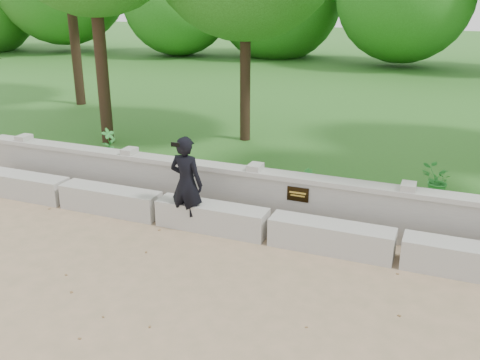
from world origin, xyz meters
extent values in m
plane|color=tan|center=(0.00, 0.00, 0.00)|extent=(80.00, 80.00, 0.00)
cube|color=#305E22|center=(0.00, 14.00, 0.12)|extent=(40.00, 22.00, 0.25)
cube|color=#B4B2AA|center=(-5.00, 1.90, 0.23)|extent=(1.90, 0.45, 0.45)
cube|color=#B4B2AA|center=(-3.00, 1.90, 0.23)|extent=(1.90, 0.45, 0.45)
cube|color=#B4B2AA|center=(-1.00, 1.90, 0.23)|extent=(1.90, 0.45, 0.45)
cube|color=#B4B2AA|center=(1.00, 1.90, 0.23)|extent=(1.90, 0.45, 0.45)
cube|color=#B4B2AA|center=(3.00, 1.90, 0.23)|extent=(1.90, 0.45, 0.45)
cube|color=#A9A7A0|center=(0.00, 2.60, 0.41)|extent=(12.50, 0.25, 0.82)
cube|color=#B4B2AA|center=(0.00, 2.60, 0.86)|extent=(12.50, 0.35, 0.08)
cube|color=black|center=(0.30, 2.46, 0.62)|extent=(0.36, 0.02, 0.24)
imported|color=black|center=(-1.40, 1.80, 0.80)|extent=(0.61, 0.43, 1.60)
cube|color=black|center=(-1.40, 1.48, 1.55)|extent=(0.14, 0.03, 0.07)
cylinder|color=#382619|center=(-8.71, 8.47, 2.46)|extent=(0.30, 0.30, 4.42)
cylinder|color=#382619|center=(-5.23, 5.02, 2.36)|extent=(0.28, 0.28, 4.21)
cylinder|color=#382619|center=(-2.22, 6.49, 2.10)|extent=(0.25, 0.25, 3.71)
imported|color=green|center=(-4.58, 4.16, 0.55)|extent=(0.34, 0.38, 0.61)
imported|color=green|center=(0.20, 3.30, 0.51)|extent=(0.32, 0.35, 0.52)
imported|color=green|center=(2.37, 4.23, 0.54)|extent=(0.66, 0.63, 0.58)
camera|label=1|loc=(2.47, -5.45, 3.82)|focal=40.00mm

